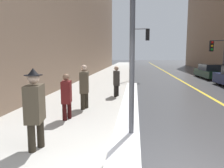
% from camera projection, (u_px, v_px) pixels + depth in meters
% --- Properties ---
extents(sidewalk_slab, '(4.00, 80.00, 0.01)m').
position_uv_depth(sidewalk_slab, '(107.00, 79.00, 18.55)').
color(sidewalk_slab, '#B2AFA8').
rests_on(sidewalk_slab, ground).
extents(road_centre_stripe, '(0.16, 80.00, 0.00)m').
position_uv_depth(road_centre_stripe, '(179.00, 80.00, 17.92)').
color(road_centre_stripe, gold).
rests_on(road_centre_stripe, ground).
extents(snow_bank_curb, '(0.63, 11.74, 0.20)m').
position_uv_depth(snow_bank_curb, '(130.00, 104.00, 8.56)').
color(snow_bank_curb, white).
rests_on(snow_bank_curb, ground).
extents(lamp_post, '(0.28, 0.28, 5.10)m').
position_uv_depth(lamp_post, '(133.00, 9.00, 4.81)').
color(lamp_post, '#515156').
rests_on(lamp_post, ground).
extents(traffic_light_near, '(1.31, 0.33, 4.19)m').
position_uv_depth(traffic_light_near, '(142.00, 42.00, 17.27)').
color(traffic_light_near, '#515156').
rests_on(traffic_light_near, ground).
extents(traffic_light_far, '(1.31, 0.41, 3.36)m').
position_uv_depth(traffic_light_far, '(216.00, 50.00, 18.20)').
color(traffic_light_far, '#515156').
rests_on(traffic_light_far, ground).
extents(pedestrian_in_fedora, '(0.40, 0.59, 1.77)m').
position_uv_depth(pedestrian_in_fedora, '(35.00, 106.00, 4.59)').
color(pedestrian_in_fedora, '#2A241B').
rests_on(pedestrian_in_fedora, ground).
extents(pedestrian_trailing, '(0.35, 0.51, 1.45)m').
position_uv_depth(pedestrian_trailing, '(67.00, 95.00, 6.78)').
color(pedestrian_trailing, '#340C0C').
rests_on(pedestrian_trailing, ground).
extents(pedestrian_in_glasses, '(0.40, 0.58, 1.67)m').
position_uv_depth(pedestrian_in_glasses, '(84.00, 85.00, 8.13)').
color(pedestrian_in_glasses, '#2A241B').
rests_on(pedestrian_in_glasses, ground).
extents(pedestrian_nearside, '(0.36, 0.71, 1.49)m').
position_uv_depth(pedestrian_nearside, '(116.00, 80.00, 10.58)').
color(pedestrian_nearside, black).
rests_on(pedestrian_nearside, ground).
extents(parked_car_dark_green, '(1.78, 4.42, 1.23)m').
position_uv_depth(parked_car_dark_green, '(211.00, 72.00, 18.93)').
color(parked_car_dark_green, black).
rests_on(parked_car_dark_green, ground).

